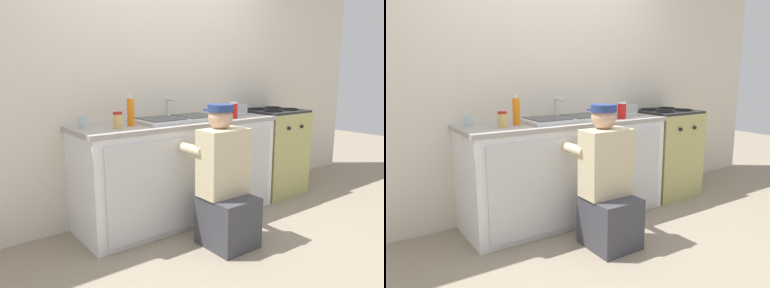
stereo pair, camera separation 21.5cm
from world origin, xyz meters
TOP-DOWN VIEW (x-y plane):
  - ground_plane at (0.00, 0.00)m, footprint 12.00×12.00m
  - back_wall at (0.00, 0.65)m, footprint 6.00×0.10m
  - counter_cabinet at (0.00, 0.29)m, footprint 1.88×0.62m
  - countertop at (0.00, 0.30)m, footprint 1.92×0.62m
  - sink_double_basin at (0.00, 0.30)m, footprint 0.80×0.44m
  - stove_range at (1.27, 0.30)m, footprint 0.60×0.62m
  - plumber_person at (-0.03, -0.36)m, footprint 0.42×0.61m
  - dish_rack_tray at (0.67, 0.33)m, footprint 0.28×0.22m
  - condiment_jar at (-0.64, 0.21)m, footprint 0.07×0.07m
  - soda_cup_red at (0.51, 0.13)m, footprint 0.08×0.08m
  - water_glass at (-0.85, 0.41)m, footprint 0.06×0.06m
  - soap_bottle_orange at (-0.49, 0.28)m, footprint 0.06×0.06m

SIDE VIEW (x-z plane):
  - ground_plane at x=0.00m, z-range 0.00..0.00m
  - counter_cabinet at x=0.00m, z-range 0.00..0.88m
  - plumber_person at x=-0.03m, z-range -0.09..1.01m
  - stove_range at x=1.27m, z-range 0.00..0.94m
  - countertop at x=0.00m, z-range 0.88..0.91m
  - sink_double_basin at x=0.00m, z-range 0.84..1.03m
  - dish_rack_tray at x=0.67m, z-range 0.88..0.99m
  - water_glass at x=-0.85m, z-range 0.91..1.01m
  - condiment_jar at x=-0.64m, z-range 0.91..1.04m
  - soda_cup_red at x=0.51m, z-range 0.91..1.06m
  - soap_bottle_orange at x=-0.49m, z-range 0.90..1.15m
  - back_wall at x=0.00m, z-range 0.00..2.50m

